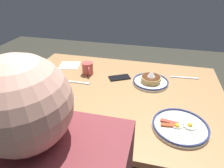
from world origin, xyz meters
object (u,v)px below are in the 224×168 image
(plate_far_companion, at_px, (180,126))
(coffee_mug, at_px, (88,68))
(butter_knife, at_px, (56,97))
(fork_near, at_px, (184,78))
(plate_center_pancakes, at_px, (151,81))
(plate_near_main, at_px, (44,77))
(paper_napkin, at_px, (70,65))
(fork_far, at_px, (77,82))
(cell_phone, at_px, (119,78))

(plate_far_companion, distance_m, coffee_mug, 0.76)
(plate_far_companion, distance_m, butter_knife, 0.70)
(fork_near, bearing_deg, plate_center_pancakes, 30.78)
(plate_far_companion, bearing_deg, plate_near_main, -18.12)
(plate_far_companion, distance_m, paper_napkin, 0.97)
(plate_near_main, xyz_separation_m, fork_far, (-0.24, -0.00, -0.01))
(cell_phone, relative_size, fork_near, 0.74)
(plate_near_main, relative_size, cell_phone, 1.63)
(cell_phone, bearing_deg, plate_center_pancakes, 145.47)
(fork_far, bearing_deg, plate_far_companion, 155.55)
(plate_center_pancakes, xyz_separation_m, cell_phone, (0.22, -0.02, -0.02))
(plate_near_main, height_order, paper_napkin, plate_near_main)
(coffee_mug, height_order, paper_napkin, coffee_mug)
(butter_knife, bearing_deg, fork_far, -104.29)
(fork_near, bearing_deg, plate_far_companion, 83.96)
(paper_napkin, xyz_separation_m, butter_knife, (-0.11, 0.44, 0.00))
(plate_center_pancakes, bearing_deg, plate_far_companion, 112.81)
(coffee_mug, height_order, fork_near, coffee_mug)
(cell_phone, distance_m, paper_napkin, 0.44)
(plate_center_pancakes, xyz_separation_m, paper_napkin, (0.64, -0.13, -0.02))
(coffee_mug, bearing_deg, plate_center_pancakes, 175.95)
(plate_center_pancakes, bearing_deg, fork_far, 12.54)
(coffee_mug, relative_size, butter_knife, 0.46)
(plate_far_companion, height_order, butter_knife, plate_far_companion)
(plate_far_companion, bearing_deg, coffee_mug, -34.95)
(paper_napkin, distance_m, fork_near, 0.87)
(coffee_mug, distance_m, cell_phone, 0.24)
(plate_center_pancakes, bearing_deg, cell_phone, -6.22)
(plate_center_pancakes, height_order, coffee_mug, plate_center_pancakes)
(plate_far_companion, distance_m, cell_phone, 0.57)
(plate_center_pancakes, distance_m, plate_far_companion, 0.44)
(coffee_mug, bearing_deg, paper_napkin, -27.96)
(paper_napkin, distance_m, butter_knife, 0.45)
(plate_near_main, xyz_separation_m, cell_phone, (-0.50, -0.13, -0.01))
(plate_near_main, relative_size, fork_far, 1.27)
(plate_near_main, relative_size, fork_near, 1.22)
(cell_phone, bearing_deg, coffee_mug, -30.32)
(plate_center_pancakes, relative_size, coffee_mug, 2.30)
(plate_center_pancakes, relative_size, butter_knife, 1.06)
(fork_near, bearing_deg, paper_napkin, 0.09)
(plate_far_companion, bearing_deg, fork_near, -96.04)
(plate_center_pancakes, distance_m, fork_far, 0.49)
(cell_phone, height_order, fork_near, cell_phone)
(plate_near_main, xyz_separation_m, plate_center_pancakes, (-0.72, -0.11, 0.01))
(plate_near_main, bearing_deg, paper_napkin, -108.40)
(plate_near_main, bearing_deg, coffee_mug, -152.36)
(coffee_mug, distance_m, fork_far, 0.15)
(plate_center_pancakes, relative_size, fork_near, 1.22)
(paper_napkin, relative_size, fork_far, 0.81)
(plate_center_pancakes, relative_size, fork_far, 1.27)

